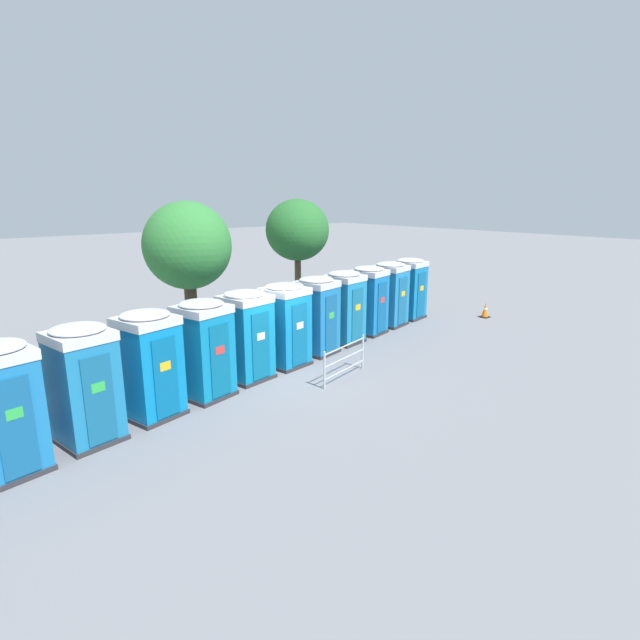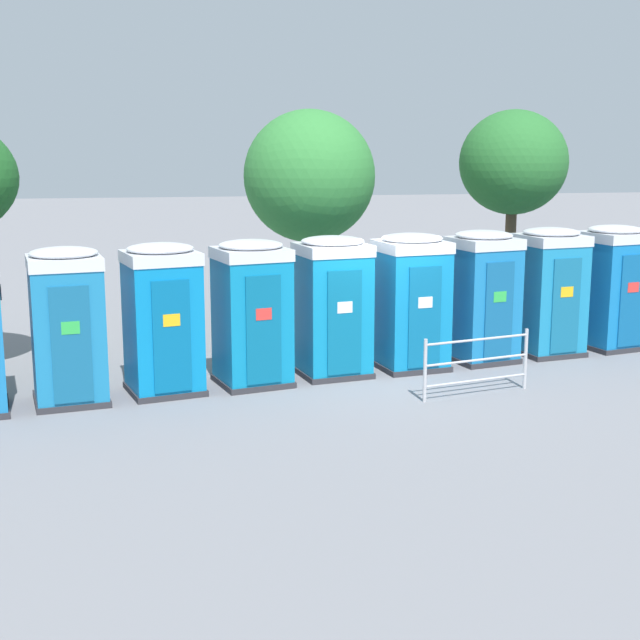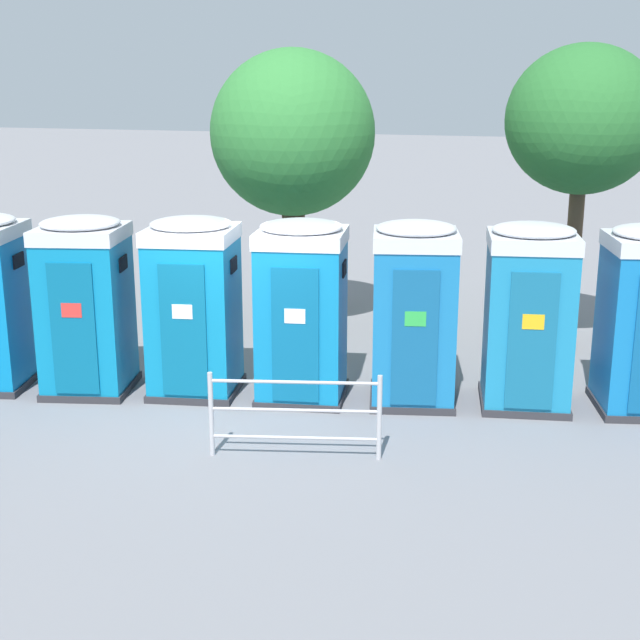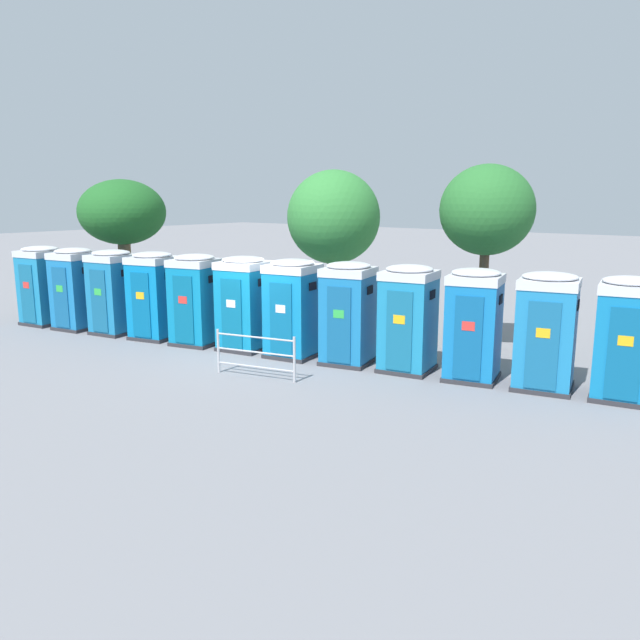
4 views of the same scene
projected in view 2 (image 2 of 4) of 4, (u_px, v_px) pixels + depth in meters
ground_plane at (378, 374)px, 16.31m from camera, size 120.00×120.00×0.00m
portapotty_2 at (67, 325)px, 14.31m from camera, size 1.34×1.37×2.54m
portapotty_3 at (163, 318)px, 14.90m from camera, size 1.43×1.44×2.54m
portapotty_4 at (252, 312)px, 15.42m from camera, size 1.43×1.44×2.54m
portapotty_5 at (332, 306)px, 16.06m from camera, size 1.40×1.39×2.54m
portapotty_6 at (411, 301)px, 16.55m from camera, size 1.39×1.38×2.54m
portapotty_7 at (482, 296)px, 17.14m from camera, size 1.40×1.43×2.54m
portapotty_8 at (549, 291)px, 17.71m from camera, size 1.37×1.38×2.54m
portapotty_9 at (612, 286)px, 18.26m from camera, size 1.40×1.43×2.54m
street_tree_1 at (513, 164)px, 20.39m from camera, size 2.47×2.47×4.94m
street_tree_2 at (309, 178)px, 19.28m from camera, size 2.85×2.85×4.90m
event_barrier at (477, 362)px, 14.86m from camera, size 2.00×0.53×1.05m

